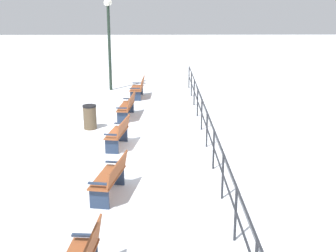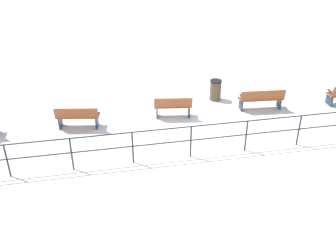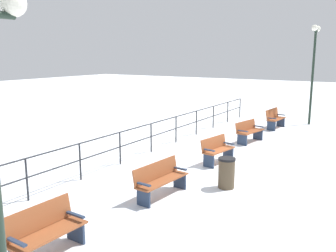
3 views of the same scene
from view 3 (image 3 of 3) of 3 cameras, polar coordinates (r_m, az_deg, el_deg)
name	(u,v)px [view 3 (image 3 of 3)]	position (r m, az deg, el deg)	size (l,w,h in m)	color
ground_plane	(215,163)	(12.20, 7.29, -5.68)	(80.00, 80.00, 0.00)	white
bench_nearest	(45,231)	(7.05, -18.53, -15.20)	(0.62, 1.45, 0.88)	brown
bench_second	(160,179)	(9.23, -1.20, -8.17)	(0.61, 1.71, 0.85)	brown
bench_third	(217,150)	(12.07, 7.64, -3.65)	(0.68, 1.41, 0.86)	brown
bench_fourth	(249,131)	(15.16, 12.44, -0.78)	(0.76, 1.53, 0.85)	brown
bench_fifth	(275,118)	(18.29, 16.23, 1.16)	(0.61, 1.48, 0.94)	brown
lamppost_middle	(314,55)	(19.68, 21.72, 10.25)	(0.29, 1.04, 4.88)	#1E2D23
waterfront_railing	(151,133)	(13.24, -2.64, -1.06)	(0.05, 17.69, 1.08)	#26282D
trash_bin	(226,173)	(9.93, 9.06, -7.18)	(0.46, 0.46, 0.82)	brown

